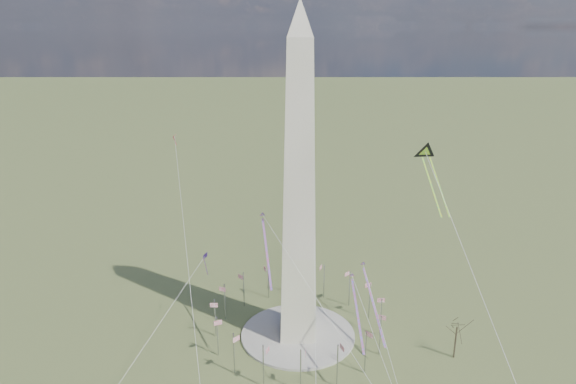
{
  "coord_description": "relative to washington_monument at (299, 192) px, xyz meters",
  "views": [
    {
      "loc": [
        -4.2,
        -140.84,
        93.34
      ],
      "look_at": [
        -3.15,
        0.0,
        47.95
      ],
      "focal_mm": 32.0,
      "sensor_mm": 36.0,
      "label": 1
    }
  ],
  "objects": [
    {
      "name": "kite_streamer_right",
      "position": [
        22.22,
        0.27,
        -32.21
      ],
      "size": [
        5.18,
        23.86,
        16.46
      ],
      "rotation": [
        0.0,
        0.0,
        3.3
      ],
      "color": "red",
      "rests_on": "ground"
    },
    {
      "name": "kite_delta_black",
      "position": [
        39.76,
        13.06,
        7.54
      ],
      "size": [
        8.2,
        21.79,
        17.94
      ],
      "rotation": [
        0.0,
        0.0,
        3.24
      ],
      "color": "black",
      "rests_on": "ground"
    },
    {
      "name": "washington_monument",
      "position": [
        0.0,
        0.0,
        0.0
      ],
      "size": [
        15.56,
        15.56,
        100.0
      ],
      "color": "beige",
      "rests_on": "plaza"
    },
    {
      "name": "kite_small_red",
      "position": [
        -42.86,
        37.25,
        8.43
      ],
      "size": [
        1.25,
        1.91,
        4.14
      ],
      "rotation": [
        0.0,
        0.0,
        2.59
      ],
      "color": "#F31C38",
      "rests_on": "ground"
    },
    {
      "name": "kite_streamer_mid",
      "position": [
        -9.64,
        -6.16,
        -12.4
      ],
      "size": [
        4.34,
        21.35,
        14.7
      ],
      "rotation": [
        0.0,
        0.0,
        3.29
      ],
      "color": "red",
      "rests_on": "ground"
    },
    {
      "name": "kite_diamond_purple",
      "position": [
        -29.0,
        5.45,
        -23.64
      ],
      "size": [
        1.63,
        2.67,
        8.16
      ],
      "rotation": [
        0.0,
        0.0,
        2.91
      ],
      "color": "#321665",
      "rests_on": "ground"
    },
    {
      "name": "flagpole_ring",
      "position": [
        -0.0,
        -0.0,
        -40.68
      ],
      "size": [
        54.4,
        54.4,
        13.0
      ],
      "color": "#ADB0B4",
      "rests_on": "ground"
    },
    {
      "name": "tree_near",
      "position": [
        45.96,
        -11.48,
        -36.97
      ],
      "size": [
        8.8,
        8.8,
        15.4
      ],
      "color": "#453A2A",
      "rests_on": "ground"
    },
    {
      "name": "kite_streamer_left",
      "position": [
        15.48,
        -15.79,
        -27.05
      ],
      "size": [
        2.42,
        19.99,
        13.72
      ],
      "rotation": [
        0.0,
        0.0,
        3.2
      ],
      "color": "red",
      "rests_on": "ground"
    },
    {
      "name": "kite_small_white",
      "position": [
        5.89,
        42.43,
        22.18
      ],
      "size": [
        1.47,
        2.3,
        5.08
      ],
      "rotation": [
        0.0,
        0.0,
        2.65
      ],
      "color": "silver",
      "rests_on": "ground"
    },
    {
      "name": "plaza",
      "position": [
        0.0,
        0.0,
        -47.55
      ],
      "size": [
        36.0,
        36.0,
        0.8
      ],
      "primitive_type": "cylinder",
      "color": "#A59E97",
      "rests_on": "ground"
    },
    {
      "name": "ground",
      "position": [
        0.0,
        0.0,
        -47.95
      ],
      "size": [
        2000.0,
        2000.0,
        0.0
      ],
      "primitive_type": "plane",
      "color": "#49562B",
      "rests_on": "ground"
    }
  ]
}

